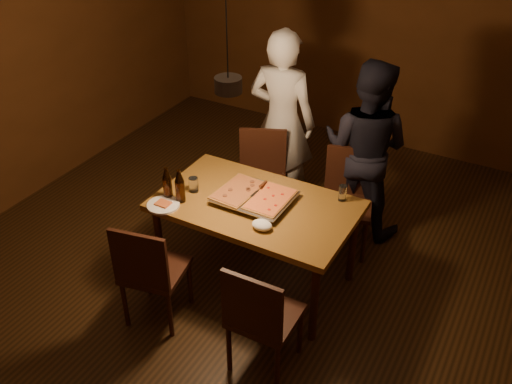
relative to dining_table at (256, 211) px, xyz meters
The scene contains 19 objects.
room_shell 0.76m from the dining_table, 116.39° to the right, with size 6.00×6.00×6.00m.
dining_table is the anchor object (origin of this frame).
chair_far_left 0.85m from the dining_table, 115.50° to the left, with size 0.55×0.55×0.49m.
chair_far_right 0.94m from the dining_table, 61.96° to the left, with size 0.53×0.53×0.49m.
chair_near_left 0.91m from the dining_table, 118.73° to the right, with size 0.50×0.50×0.49m.
chair_near_right 0.94m from the dining_table, 59.46° to the right, with size 0.43×0.43×0.49m.
pizza_tray 0.10m from the dining_table, 138.06° to the left, with size 0.55×0.45×0.05m, color silver.
pizza_meat 0.21m from the dining_table, behind, with size 0.27×0.42×0.02m, color maroon.
pizza_cheese 0.17m from the dining_table, 13.13° to the left, with size 0.27×0.42×0.02m, color gold.
spatula 0.14m from the dining_table, 109.56° to the left, with size 0.09×0.24×0.04m, color silver, non-canonical shape.
beer_bottle_a 0.71m from the dining_table, 157.71° to the right, with size 0.07×0.07×0.26m.
beer_bottle_b 0.61m from the dining_table, 153.72° to the right, with size 0.07×0.07×0.27m.
water_glass_left 0.53m from the dining_table, 169.95° to the right, with size 0.07×0.07×0.12m, color silver.
water_glass_right 0.67m from the dining_table, 32.84° to the left, with size 0.06×0.06×0.13m, color silver.
plate_slice 0.70m from the dining_table, 147.91° to the right, with size 0.25×0.25×0.03m.
napkin 0.34m from the dining_table, 53.45° to the right, with size 0.15×0.12×0.06m, color white.
diner_white 1.18m from the dining_table, 107.44° to the left, with size 0.63×0.41×1.73m, color silver.
diner_dark 1.22m from the dining_table, 67.98° to the left, with size 0.78×0.61×1.60m, color black.
pendant_lamp 1.11m from the dining_table, 116.39° to the right, with size 0.18×0.18×1.10m.
Camera 1 is at (1.82, -2.91, 3.17)m, focal length 40.00 mm.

